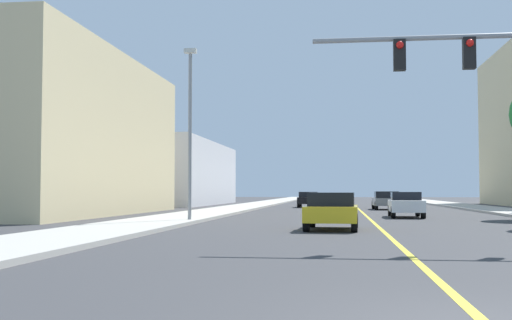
# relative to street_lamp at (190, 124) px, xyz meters

# --- Properties ---
(ground) EXTENTS (192.00, 192.00, 0.00)m
(ground) POSITION_rel_street_lamp_xyz_m (8.21, 20.99, -4.44)
(ground) COLOR #38383A
(sidewalk_left) EXTENTS (3.60, 168.00, 0.15)m
(sidewalk_left) POSITION_rel_street_lamp_xyz_m (-1.30, 20.99, -4.37)
(sidewalk_left) COLOR #B2ADA3
(sidewalk_left) RESTS_ON ground
(sidewalk_right) EXTENTS (3.60, 168.00, 0.15)m
(sidewalk_right) POSITION_rel_street_lamp_xyz_m (17.72, 20.99, -4.37)
(sidewalk_right) COLOR #B2ADA3
(sidewalk_right) RESTS_ON ground
(lane_marking_center) EXTENTS (0.16, 144.00, 0.01)m
(lane_marking_center) POSITION_rel_street_lamp_xyz_m (8.21, 20.99, -4.44)
(lane_marking_center) COLOR yellow
(lane_marking_center) RESTS_ON ground
(building_left_near) EXTENTS (13.77, 22.03, 9.59)m
(building_left_near) POSITION_rel_street_lamp_xyz_m (-12.76, 8.56, 0.35)
(building_left_near) COLOR beige
(building_left_near) RESTS_ON ground
(building_left_far) EXTENTS (13.59, 24.58, 6.42)m
(building_left_far) POSITION_rel_street_lamp_xyz_m (-12.67, 36.45, -1.23)
(building_left_far) COLOR silver
(building_left_far) RESTS_ON ground
(street_lamp) EXTENTS (0.56, 0.28, 7.74)m
(street_lamp) POSITION_rel_street_lamp_xyz_m (0.00, 0.00, 0.00)
(street_lamp) COLOR gray
(street_lamp) RESTS_ON sidewalk_left
(car_gray) EXTENTS (2.03, 4.24, 1.39)m
(car_gray) POSITION_rel_street_lamp_xyz_m (10.27, 21.40, -3.73)
(car_gray) COLOR slate
(car_gray) RESTS_ON ground
(car_yellow) EXTENTS (2.00, 3.87, 1.37)m
(car_yellow) POSITION_rel_street_lamp_xyz_m (6.39, -4.34, -3.73)
(car_yellow) COLOR gold
(car_yellow) RESTS_ON ground
(car_white) EXTENTS (1.83, 4.19, 1.37)m
(car_white) POSITION_rel_street_lamp_xyz_m (10.24, 7.04, -3.73)
(car_white) COLOR white
(car_white) RESTS_ON ground
(car_black) EXTENTS (1.82, 3.93, 1.34)m
(car_black) POSITION_rel_street_lamp_xyz_m (4.09, 26.93, -3.73)
(car_black) COLOR black
(car_black) RESTS_ON ground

